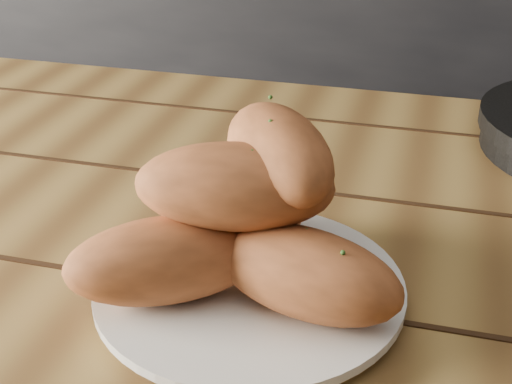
% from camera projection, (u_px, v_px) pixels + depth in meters
% --- Properties ---
extents(counter, '(2.80, 0.60, 0.90)m').
position_uv_depth(counter, '(407.00, 116.00, 1.76)').
color(counter, black).
rests_on(counter, ground).
extents(table, '(1.63, 0.87, 0.75)m').
position_uv_depth(table, '(438.00, 344.00, 0.68)').
color(table, olive).
rests_on(table, ground).
extents(plate, '(0.25, 0.25, 0.02)m').
position_uv_depth(plate, '(250.00, 290.00, 0.58)').
color(plate, white).
rests_on(plate, table).
extents(bread_rolls, '(0.27, 0.24, 0.14)m').
position_uv_depth(bread_rolls, '(248.00, 218.00, 0.55)').
color(bread_rolls, '#BA6233').
rests_on(bread_rolls, plate).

